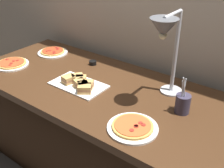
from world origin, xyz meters
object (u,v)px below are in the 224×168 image
Objects in this scene: utensil_holder at (183,103)px; pizza_plate_center at (133,127)px; pizza_plate_front at (12,64)px; sandwich_platter at (79,83)px; sauce_cup_near at (93,63)px; heat_lamp at (166,37)px; pizza_plate_raised_stand at (53,52)px.

pizza_plate_center is at bearing -115.31° from utensil_holder.
pizza_plate_front is 0.65m from sandwich_platter.
sauce_cup_near is (-0.16, 0.32, -0.01)m from sandwich_platter.
heat_lamp reaches higher than pizza_plate_center.
pizza_plate_front is (-1.16, -0.21, -0.40)m from heat_lamp.
sandwich_platter reaches higher than pizza_plate_center.
pizza_plate_center is 0.55m from sandwich_platter.
sandwich_platter is at bearing -164.02° from heat_lamp.
pizza_plate_raised_stand is 1.09× the size of utensil_holder.
sandwich_platter is (0.57, -0.29, 0.01)m from pizza_plate_raised_stand.
pizza_plate_front is 1.18m from pizza_plate_center.
pizza_plate_center is 0.83m from sauce_cup_near.
sandwich_platter is (-0.52, 0.17, 0.01)m from pizza_plate_center.
sandwich_platter reaches higher than pizza_plate_front.
sauce_cup_near is at bearing 144.49° from pizza_plate_center.
sauce_cup_near is 0.25× the size of utensil_holder.
sandwich_platter reaches higher than sauce_cup_near.
pizza_plate_front is at bearing -101.91° from pizza_plate_raised_stand.
heat_lamp is at bearing -14.43° from sauce_cup_near.
pizza_plate_front is 4.48× the size of sauce_cup_near.
sandwich_platter is (-0.51, -0.15, -0.39)m from heat_lamp.
sandwich_platter is 0.36m from sauce_cup_near.
sandwich_platter is 1.61× the size of utensil_holder.
heat_lamp is at bearing 10.21° from pizza_plate_front.
utensil_holder reaches higher than pizza_plate_raised_stand.
pizza_plate_front and sauce_cup_near have the same top height.
utensil_holder is (1.24, -0.16, 0.05)m from pizza_plate_raised_stand.
pizza_plate_front and pizza_plate_center have the same top height.
utensil_holder is at bearing -13.03° from sauce_cup_near.
sauce_cup_near is 0.84m from utensil_holder.
pizza_plate_raised_stand and sauce_cup_near have the same top height.
pizza_plate_raised_stand is 0.68× the size of sandwich_platter.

